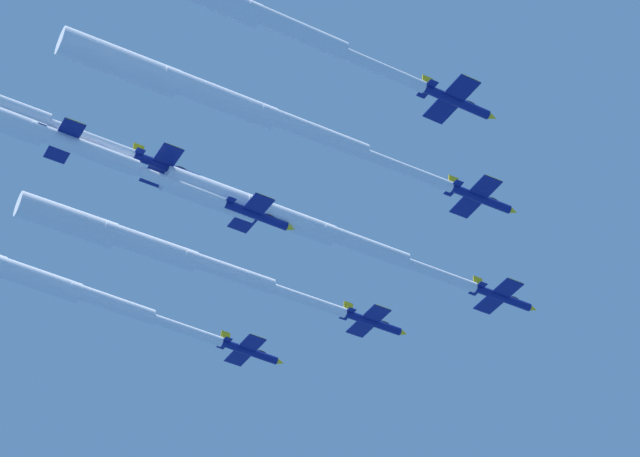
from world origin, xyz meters
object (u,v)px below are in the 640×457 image
object	(u,v)px
jet_lead	(290,221)
jet_starboard_inner	(217,98)
jet_port_inner	(149,247)
jet_port_mid	(37,280)

from	to	relation	value
jet_lead	jet_starboard_inner	bearing A→B (deg)	36.17
jet_port_inner	jet_port_mid	bearing A→B (deg)	-53.18
jet_lead	jet_starboard_inner	xyz separation A→B (m)	(17.21, 12.58, 0.81)
jet_starboard_inner	jet_port_mid	distance (m)	41.05
jet_starboard_inner	jet_port_inner	bearing A→B (deg)	-99.14
jet_lead	jet_port_mid	world-z (taller)	jet_port_mid
jet_port_inner	jet_starboard_inner	world-z (taller)	jet_port_inner
jet_starboard_inner	jet_port_mid	size ratio (longest dim) A/B	1.12
jet_port_inner	jet_lead	bearing A→B (deg)	131.41
jet_starboard_inner	jet_port_mid	bearing A→B (deg)	-81.95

